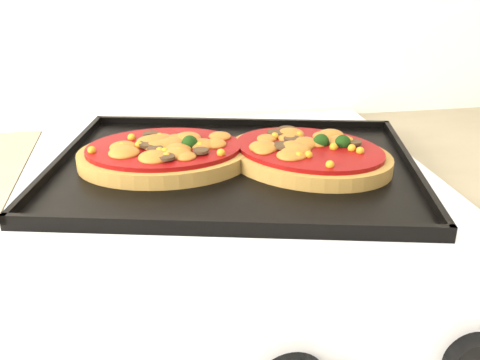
{
  "coord_description": "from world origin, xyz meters",
  "views": [
    {
      "loc": [
        -0.1,
        1.02,
        1.22
      ],
      "look_at": [
        0.01,
        1.68,
        0.92
      ],
      "focal_mm": 40.0,
      "sensor_mm": 36.0,
      "label": 1
    }
  ],
  "objects": [
    {
      "name": "baking_tray",
      "position": [
        0.01,
        1.73,
        0.92
      ],
      "size": [
        0.59,
        0.49,
        0.02
      ],
      "primitive_type": "cube",
      "rotation": [
        0.0,
        0.0,
        -0.23
      ],
      "color": "black",
      "rests_on": "stove"
    },
    {
      "name": "pizza_left",
      "position": [
        -0.09,
        1.75,
        0.94
      ],
      "size": [
        0.26,
        0.2,
        0.04
      ],
      "primitive_type": null,
      "rotation": [
        0.0,
        0.0,
        -0.05
      ],
      "color": "olive",
      "rests_on": "baking_tray"
    },
    {
      "name": "pizza_right",
      "position": [
        0.12,
        1.71,
        0.94
      ],
      "size": [
        0.3,
        0.29,
        0.04
      ],
      "primitive_type": null,
      "rotation": [
        0.0,
        0.0,
        -0.66
      ],
      "color": "olive",
      "rests_on": "baking_tray"
    }
  ]
}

